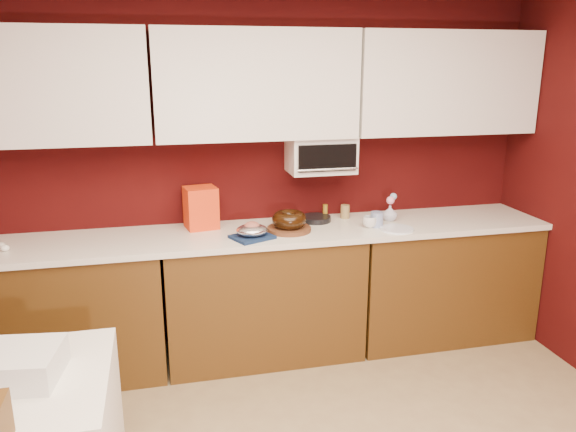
{
  "coord_description": "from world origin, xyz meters",
  "views": [
    {
      "loc": [
        -0.65,
        -1.6,
        1.99
      ],
      "look_at": [
        0.16,
        1.84,
        1.02
      ],
      "focal_mm": 35.0,
      "sensor_mm": 36.0,
      "label": 1
    }
  ],
  "objects_px": {
    "foil_ham_nest": "(252,230)",
    "flower_vase": "(390,212)",
    "toaster_oven": "(321,154)",
    "coffee_mug": "(370,221)",
    "blue_jar": "(377,219)",
    "newspaper_stack": "(13,365)",
    "pandoro_box": "(201,208)",
    "bundt_cake": "(289,220)"
  },
  "relations": [
    {
      "from": "foil_ham_nest",
      "to": "flower_vase",
      "type": "bearing_deg",
      "value": 10.69
    },
    {
      "from": "toaster_oven",
      "to": "coffee_mug",
      "type": "xyz_separation_m",
      "value": [
        0.28,
        -0.25,
        -0.43
      ]
    },
    {
      "from": "blue_jar",
      "to": "newspaper_stack",
      "type": "bearing_deg",
      "value": -148.74
    },
    {
      "from": "coffee_mug",
      "to": "blue_jar",
      "type": "relative_size",
      "value": 0.91
    },
    {
      "from": "toaster_oven",
      "to": "foil_ham_nest",
      "type": "bearing_deg",
      "value": -149.89
    },
    {
      "from": "pandoro_box",
      "to": "bundt_cake",
      "type": "bearing_deg",
      "value": -30.39
    },
    {
      "from": "toaster_oven",
      "to": "flower_vase",
      "type": "bearing_deg",
      "value": -14.09
    },
    {
      "from": "pandoro_box",
      "to": "coffee_mug",
      "type": "height_order",
      "value": "pandoro_box"
    },
    {
      "from": "flower_vase",
      "to": "blue_jar",
      "type": "bearing_deg",
      "value": -139.94
    },
    {
      "from": "foil_ham_nest",
      "to": "blue_jar",
      "type": "relative_size",
      "value": 1.99
    },
    {
      "from": "coffee_mug",
      "to": "blue_jar",
      "type": "xyz_separation_m",
      "value": [
        0.05,
        0.01,
        0.0
      ]
    },
    {
      "from": "toaster_oven",
      "to": "newspaper_stack",
      "type": "xyz_separation_m",
      "value": [
        -1.72,
        -1.49,
        -0.56
      ]
    },
    {
      "from": "toaster_oven",
      "to": "coffee_mug",
      "type": "height_order",
      "value": "toaster_oven"
    },
    {
      "from": "foil_ham_nest",
      "to": "flower_vase",
      "type": "xyz_separation_m",
      "value": [
        1.03,
        0.19,
        0.01
      ]
    },
    {
      "from": "flower_vase",
      "to": "newspaper_stack",
      "type": "xyz_separation_m",
      "value": [
        -2.2,
        -1.37,
        -0.15
      ]
    },
    {
      "from": "blue_jar",
      "to": "newspaper_stack",
      "type": "xyz_separation_m",
      "value": [
        -2.05,
        -1.25,
        -0.14
      ]
    },
    {
      "from": "bundt_cake",
      "to": "toaster_oven",
      "type": "bearing_deg",
      "value": 37.51
    },
    {
      "from": "pandoro_box",
      "to": "blue_jar",
      "type": "distance_m",
      "value": 1.2
    },
    {
      "from": "blue_jar",
      "to": "coffee_mug",
      "type": "bearing_deg",
      "value": -174.57
    },
    {
      "from": "newspaper_stack",
      "to": "bundt_cake",
      "type": "bearing_deg",
      "value": 41.6
    },
    {
      "from": "blue_jar",
      "to": "flower_vase",
      "type": "bearing_deg",
      "value": 40.06
    },
    {
      "from": "newspaper_stack",
      "to": "pandoro_box",
      "type": "bearing_deg",
      "value": 59.52
    },
    {
      "from": "blue_jar",
      "to": "flower_vase",
      "type": "xyz_separation_m",
      "value": [
        0.15,
        0.12,
        0.01
      ]
    },
    {
      "from": "foil_ham_nest",
      "to": "blue_jar",
      "type": "xyz_separation_m",
      "value": [
        0.88,
        0.07,
        -0.0
      ]
    },
    {
      "from": "coffee_mug",
      "to": "blue_jar",
      "type": "height_order",
      "value": "blue_jar"
    },
    {
      "from": "flower_vase",
      "to": "newspaper_stack",
      "type": "distance_m",
      "value": 2.6
    },
    {
      "from": "coffee_mug",
      "to": "blue_jar",
      "type": "bearing_deg",
      "value": 5.43
    },
    {
      "from": "bundt_cake",
      "to": "foil_ham_nest",
      "type": "relative_size",
      "value": 1.12
    },
    {
      "from": "toaster_oven",
      "to": "coffee_mug",
      "type": "bearing_deg",
      "value": -41.69
    },
    {
      "from": "bundt_cake",
      "to": "foil_ham_nest",
      "type": "xyz_separation_m",
      "value": [
        -0.27,
        -0.1,
        -0.03
      ]
    },
    {
      "from": "foil_ham_nest",
      "to": "newspaper_stack",
      "type": "bearing_deg",
      "value": -134.93
    },
    {
      "from": "pandoro_box",
      "to": "newspaper_stack",
      "type": "xyz_separation_m",
      "value": [
        -0.88,
        -1.49,
        -0.23
      ]
    },
    {
      "from": "coffee_mug",
      "to": "flower_vase",
      "type": "bearing_deg",
      "value": 32.78
    },
    {
      "from": "coffee_mug",
      "to": "flower_vase",
      "type": "height_order",
      "value": "flower_vase"
    },
    {
      "from": "bundt_cake",
      "to": "pandoro_box",
      "type": "relative_size",
      "value": 0.82
    },
    {
      "from": "flower_vase",
      "to": "newspaper_stack",
      "type": "relative_size",
      "value": 0.35
    },
    {
      "from": "blue_jar",
      "to": "flower_vase",
      "type": "relative_size",
      "value": 0.81
    },
    {
      "from": "bundt_cake",
      "to": "pandoro_box",
      "type": "height_order",
      "value": "pandoro_box"
    },
    {
      "from": "foil_ham_nest",
      "to": "blue_jar",
      "type": "distance_m",
      "value": 0.88
    },
    {
      "from": "pandoro_box",
      "to": "blue_jar",
      "type": "relative_size",
      "value": 2.74
    },
    {
      "from": "bundt_cake",
      "to": "newspaper_stack",
      "type": "bearing_deg",
      "value": -138.4
    },
    {
      "from": "coffee_mug",
      "to": "newspaper_stack",
      "type": "xyz_separation_m",
      "value": [
        -2.0,
        -1.24,
        -0.13
      ]
    }
  ]
}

